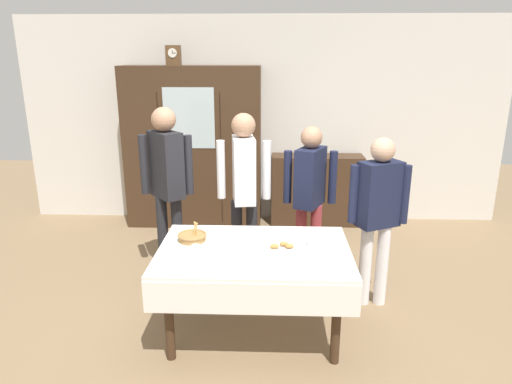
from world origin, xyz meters
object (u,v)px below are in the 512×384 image
at_px(spoon_far_right, 296,267).
at_px(person_beside_shelf, 167,176).
at_px(tea_cup_back_edge, 196,250).
at_px(book_stack, 318,153).
at_px(spoon_far_left, 268,267).
at_px(pastry_plate, 282,248).
at_px(spoon_back_edge, 225,240).
at_px(wall_cabinet, 193,148).
at_px(person_by_cabinet, 378,207).
at_px(bookshelf_low, 316,190).
at_px(mantel_clock, 173,55).
at_px(person_near_right_end, 244,182).
at_px(tea_cup_front_edge, 237,253).
at_px(bread_basket, 192,237).
at_px(tea_cup_mid_left, 312,243).
at_px(person_behind_table_left, 310,189).

distance_m(spoon_far_right, person_beside_shelf, 1.80).
bearing_deg(spoon_far_right, tea_cup_back_edge, 164.06).
bearing_deg(spoon_far_right, book_stack, 81.95).
bearing_deg(spoon_far_left, pastry_plate, 71.33).
height_order(pastry_plate, spoon_far_left, pastry_plate).
distance_m(spoon_far_left, spoon_far_right, 0.20).
distance_m(book_stack, spoon_back_edge, 2.63).
distance_m(wall_cabinet, book_stack, 1.63).
bearing_deg(person_beside_shelf, person_by_cabinet, -13.67).
relative_size(bookshelf_low, pastry_plate, 4.28).
distance_m(mantel_clock, person_beside_shelf, 1.94).
bearing_deg(person_near_right_end, spoon_far_right, -70.01).
bearing_deg(person_near_right_end, tea_cup_front_edge, -89.32).
bearing_deg(pastry_plate, person_near_right_end, 110.77).
distance_m(tea_cup_front_edge, bread_basket, 0.49).
bearing_deg(spoon_far_left, bread_basket, 143.05).
bearing_deg(bread_basket, wall_cabinet, 99.10).
relative_size(bookshelf_low, person_beside_shelf, 0.69).
relative_size(tea_cup_mid_left, person_by_cabinet, 0.08).
height_order(spoon_far_left, person_behind_table_left, person_behind_table_left).
relative_size(tea_cup_back_edge, spoon_far_right, 1.09).
height_order(mantel_clock, spoon_far_left, mantel_clock).
distance_m(pastry_plate, spoon_back_edge, 0.50).
bearing_deg(mantel_clock, spoon_back_edge, -70.25).
height_order(book_stack, spoon_far_left, book_stack).
bearing_deg(mantel_clock, person_beside_shelf, -82.51).
distance_m(tea_cup_front_edge, spoon_back_edge, 0.32).
bearing_deg(book_stack, bread_basket, -116.92).
bearing_deg(tea_cup_front_edge, tea_cup_back_edge, 172.37).
xyz_separation_m(mantel_clock, person_near_right_end, (0.97, -1.62, -1.16)).
relative_size(pastry_plate, person_beside_shelf, 0.16).
relative_size(bookshelf_low, person_behind_table_left, 0.77).
bearing_deg(bread_basket, spoon_back_edge, 2.43).
distance_m(mantel_clock, spoon_far_left, 3.44).
height_order(bookshelf_low, tea_cup_front_edge, bookshelf_low).
height_order(wall_cabinet, bookshelf_low, wall_cabinet).
relative_size(spoon_far_left, spoon_back_edge, 1.00).
xyz_separation_m(tea_cup_back_edge, spoon_far_right, (0.76, -0.22, -0.02)).
bearing_deg(person_near_right_end, bookshelf_low, 62.59).
height_order(mantel_clock, tea_cup_back_edge, mantel_clock).
bearing_deg(spoon_far_left, tea_cup_back_edge, 157.73).
height_order(spoon_far_left, person_near_right_end, person_near_right_end).
distance_m(book_stack, spoon_far_right, 2.95).
xyz_separation_m(tea_cup_mid_left, tea_cup_front_edge, (-0.59, -0.21, 0.00)).
distance_m(person_near_right_end, person_beside_shelf, 0.76).
xyz_separation_m(spoon_far_right, person_beside_shelf, (-1.21, 1.29, 0.32)).
bearing_deg(tea_cup_mid_left, book_stack, 83.98).
distance_m(book_stack, pastry_plate, 2.67).
bearing_deg(person_behind_table_left, tea_cup_front_edge, -118.50).
bearing_deg(person_by_cabinet, person_near_right_end, 160.38).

